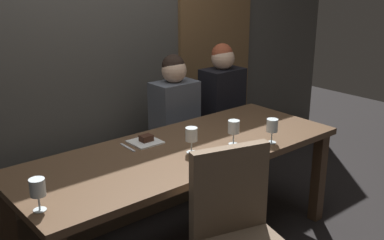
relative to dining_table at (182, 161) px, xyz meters
The scene contains 13 objects.
back_wall_tiled 1.49m from the dining_table, 90.00° to the left, with size 6.00×0.12×3.00m, color #4C4944.
arched_door 1.91m from the dining_table, 40.43° to the left, with size 0.90×0.05×2.55m.
dining_table is the anchor object (origin of this frame).
banquette_bench 0.82m from the dining_table, 90.00° to the left, with size 2.50×0.44×0.45m.
chair_near_side 0.76m from the dining_table, 105.97° to the right, with size 0.54×0.54×0.98m.
diner_redhead 0.85m from the dining_table, 55.13° to the left, with size 0.36×0.24×0.74m.
diner_bearded 1.22m from the dining_table, 34.04° to the left, with size 0.36×0.24×0.78m.
wine_glass_end_right 0.23m from the dining_table, 92.04° to the right, with size 0.08×0.08×0.16m.
wine_glass_near_left 0.63m from the dining_table, 30.79° to the right, with size 0.08×0.08×0.16m.
wine_glass_far_left 0.40m from the dining_table, 28.62° to the right, with size 0.08×0.08×0.16m.
wine_glass_near_right 1.06m from the dining_table, 169.57° to the right, with size 0.08×0.08×0.16m.
dessert_plate 0.28m from the dining_table, 117.59° to the left, with size 0.19×0.19×0.05m.
fork_on_table 0.36m from the dining_table, 139.55° to the left, with size 0.02×0.17×0.01m, color silver.
Camera 1 is at (-1.75, -2.18, 1.85)m, focal length 43.80 mm.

